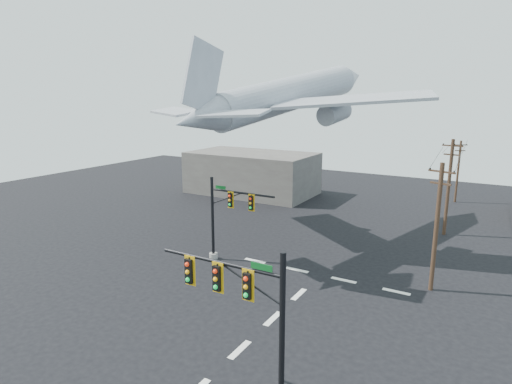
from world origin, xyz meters
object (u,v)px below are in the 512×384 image
Objects in this scene: utility_pole_b at (449,186)px; utility_pole_a at (437,225)px; airliner at (290,95)px; signal_mast_near at (249,317)px; signal_mast_far at (224,218)px; utility_pole_c at (458,170)px.

utility_pole_a is at bearing -75.61° from utility_pole_b.
utility_pole_b is at bearing -50.17° from airliner.
utility_pole_b is (-0.85, 14.54, 0.19)m from utility_pole_a.
signal_mast_near is 17.49m from signal_mast_far.
utility_pole_b reaches higher than signal_mast_near.
airliner is (-13.97, -8.27, 8.95)m from utility_pole_b.
airliner is at bearing 81.34° from signal_mast_far.
airliner is at bearing -138.34° from utility_pole_b.
signal_mast_far is (-10.76, 13.79, -0.42)m from signal_mast_near.
utility_pole_b reaches higher than utility_pole_c.
signal_mast_near is 26.81m from airliner.
signal_mast_near is 0.78× the size of utility_pole_b.
airliner reaches higher than utility_pole_b.
signal_mast_far is at bearing -120.09° from utility_pole_b.
utility_pole_a is 0.32× the size of airliner.
airliner is (1.43, 9.36, 10.22)m from signal_mast_far.
utility_pole_c is at bearing -19.89° from airliner.
signal_mast_near is at bearing -148.84° from airliner.
airliner reaches higher than utility_pole_c.
utility_pole_a is at bearing -103.73° from airliner.
airliner is (-14.82, 6.27, 9.15)m from utility_pole_a.
utility_pole_c is at bearing 110.25° from utility_pole_a.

